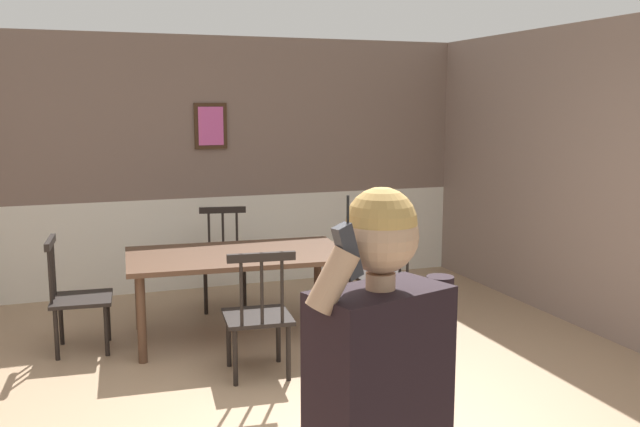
{
  "coord_description": "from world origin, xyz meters",
  "views": [
    {
      "loc": [
        -1.16,
        -3.78,
        1.98
      ],
      "look_at": [
        -0.08,
        -0.79,
        1.47
      ],
      "focal_mm": 39.23,
      "sensor_mm": 36.0,
      "label": 1
    }
  ],
  "objects": [
    {
      "name": "person_figure",
      "position": [
        -0.29,
        -1.92,
        1.01
      ],
      "size": [
        0.55,
        0.35,
        1.73
      ],
      "rotation": [
        0.0,
        0.0,
        3.44
      ],
      "color": "black",
      "rests_on": "ground_plane"
    },
    {
      "name": "chair_by_doorway",
      "position": [
        0.07,
        0.96,
        0.46
      ],
      "size": [
        0.52,
        0.52,
        0.96
      ],
      "rotation": [
        0.0,
        0.0,
        -0.09
      ],
      "color": "black",
      "rests_on": "ground_plane"
    },
    {
      "name": "dining_table",
      "position": [
        0.13,
        1.87,
        0.65
      ],
      "size": [
        1.89,
        1.16,
        0.73
      ],
      "rotation": [
        0.0,
        0.0,
        -0.07
      ],
      "color": "#4C3323",
      "rests_on": "ground_plane"
    },
    {
      "name": "room_back_partition",
      "position": [
        0.0,
        3.62,
        1.28
      ],
      "size": [
        6.21,
        0.17,
        2.67
      ],
      "color": "#756056",
      "rests_on": "ground_plane"
    },
    {
      "name": "chair_opposite_corner",
      "position": [
        -1.17,
        1.96,
        0.45
      ],
      "size": [
        0.5,
        0.5,
        0.93
      ],
      "rotation": [
        0.0,
        0.0,
        4.63
      ],
      "color": "black",
      "rests_on": "ground_plane"
    },
    {
      "name": "chair_at_table_head",
      "position": [
        0.2,
        2.78,
        0.46
      ],
      "size": [
        0.53,
        0.53,
        0.96
      ],
      "rotation": [
        0.0,
        0.0,
        2.96
      ],
      "color": "black",
      "rests_on": "ground_plane"
    },
    {
      "name": "chair_near_window",
      "position": [
        1.43,
        1.78,
        0.48
      ],
      "size": [
        0.48,
        0.48,
        0.99
      ],
      "rotation": [
        0.0,
        0.0,
        1.6
      ],
      "color": "black",
      "rests_on": "ground_plane"
    }
  ]
}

